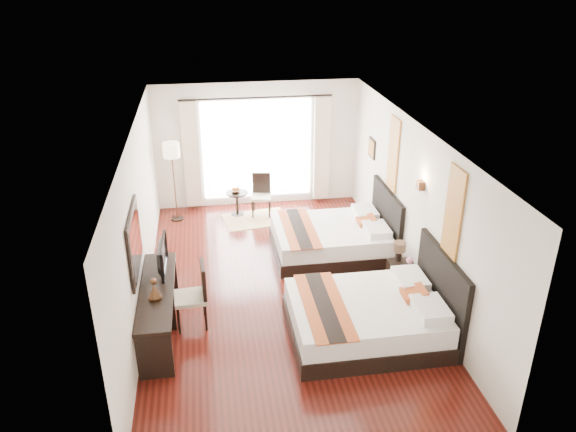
{
  "coord_description": "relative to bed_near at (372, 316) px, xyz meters",
  "views": [
    {
      "loc": [
        -1.15,
        -8.18,
        5.22
      ],
      "look_at": [
        0.18,
        0.39,
        1.19
      ],
      "focal_mm": 35.0,
      "sensor_mm": 36.0,
      "label": 1
    }
  ],
  "objects": [
    {
      "name": "wall_entry",
      "position": [
        -1.15,
        -2.25,
        1.06
      ],
      "size": [
        4.5,
        0.01,
        2.8
      ],
      "primitive_type": "cube",
      "color": "silver",
      "rests_on": "floor"
    },
    {
      "name": "desk_chair",
      "position": [
        -2.64,
        0.69,
        -0.02
      ],
      "size": [
        0.51,
        0.51,
        1.04
      ],
      "rotation": [
        0.0,
        0.0,
        3.2
      ],
      "color": "#B7AC8D",
      "rests_on": "floor"
    },
    {
      "name": "fruit_bowl",
      "position": [
        -1.7,
        4.67,
        0.22
      ],
      "size": [
        0.28,
        0.28,
        0.05
      ],
      "primitive_type": "imported",
      "rotation": [
        0.0,
        0.0,
        -0.38
      ],
      "color": "#402B17",
      "rests_on": "side_table"
    },
    {
      "name": "window_chair",
      "position": [
        -1.15,
        4.6,
        -0.06
      ],
      "size": [
        0.49,
        0.49,
        0.92
      ],
      "rotation": [
        0.0,
        0.0,
        -1.73
      ],
      "color": "#B7AC8D",
      "rests_on": "floor"
    },
    {
      "name": "drape_right",
      "position": [
        0.3,
        5.13,
        0.94
      ],
      "size": [
        0.35,
        0.14,
        2.35
      ],
      "primitive_type": "cube",
      "color": "beige",
      "rests_on": "floor"
    },
    {
      "name": "bed_far",
      "position": [
        0.05,
        2.61,
        -0.01
      ],
      "size": [
        2.21,
        1.72,
        1.25
      ],
      "color": "black",
      "rests_on": "floor"
    },
    {
      "name": "bronze_figurine",
      "position": [
        -3.14,
        0.32,
        0.57
      ],
      "size": [
        0.24,
        0.24,
        0.3
      ],
      "primitive_type": null,
      "rotation": [
        0.0,
        0.0,
        -0.25
      ],
      "color": "#462A19",
      "rests_on": "console_desk"
    },
    {
      "name": "wall_desk",
      "position": [
        -3.4,
        1.5,
        1.06
      ],
      "size": [
        0.01,
        7.5,
        2.8
      ],
      "primitive_type": "cube",
      "color": "silver",
      "rests_on": "floor"
    },
    {
      "name": "wall_sconce",
      "position": [
        1.04,
        1.16,
        1.58
      ],
      "size": [
        0.1,
        0.14,
        0.14
      ],
      "primitive_type": "cube",
      "color": "#462A19",
      "rests_on": "wall_headboard"
    },
    {
      "name": "table_lamp",
      "position": [
        0.84,
        1.3,
        0.39
      ],
      "size": [
        0.21,
        0.21,
        0.34
      ],
      "color": "black",
      "rests_on": "nightstand"
    },
    {
      "name": "window_glass",
      "position": [
        -1.15,
        5.23,
        0.96
      ],
      "size": [
        2.4,
        0.02,
        2.2
      ],
      "primitive_type": "cube",
      "color": "white",
      "rests_on": "wall_window"
    },
    {
      "name": "wall_window",
      "position": [
        -1.15,
        5.24,
        1.06
      ],
      "size": [
        4.5,
        0.01,
        2.8
      ],
      "primitive_type": "cube",
      "color": "silver",
      "rests_on": "floor"
    },
    {
      "name": "jute_rug",
      "position": [
        -1.3,
        4.35,
        -0.33
      ],
      "size": [
        1.47,
        1.11,
        0.01
      ],
      "primitive_type": "cube",
      "rotation": [
        0.0,
        0.0,
        0.15
      ],
      "color": "tan",
      "rests_on": "floor"
    },
    {
      "name": "console_desk",
      "position": [
        -3.14,
        0.59,
        0.04
      ],
      "size": [
        0.5,
        2.2,
        0.76
      ],
      "primitive_type": "cube",
      "color": "black",
      "rests_on": "floor"
    },
    {
      "name": "nightstand",
      "position": [
        0.88,
        1.16,
        -0.09
      ],
      "size": [
        0.41,
        0.51,
        0.49
      ],
      "primitive_type": "cube",
      "color": "black",
      "rests_on": "floor"
    },
    {
      "name": "floor_lamp",
      "position": [
        -2.99,
        4.62,
        1.13
      ],
      "size": [
        0.35,
        0.35,
        1.74
      ],
      "color": "black",
      "rests_on": "floor"
    },
    {
      "name": "art_panel_near",
      "position": [
        1.08,
        0.0,
        1.61
      ],
      "size": [
        0.03,
        0.5,
        1.35
      ],
      "primitive_type": "cube",
      "color": "#973516",
      "rests_on": "wall_headboard"
    },
    {
      "name": "vase",
      "position": [
        0.91,
        0.97,
        0.23
      ],
      "size": [
        0.13,
        0.13,
        0.13
      ],
      "primitive_type": "imported",
      "rotation": [
        0.0,
        0.0,
        -0.0
      ],
      "color": "black",
      "rests_on": "nightstand"
    },
    {
      "name": "wall_headboard",
      "position": [
        1.09,
        1.5,
        1.06
      ],
      "size": [
        0.01,
        7.5,
        2.8
      ],
      "primitive_type": "cube",
      "color": "silver",
      "rests_on": "floor"
    },
    {
      "name": "art_panel_far",
      "position": [
        1.08,
        2.61,
        1.61
      ],
      "size": [
        0.03,
        0.5,
        1.35
      ],
      "primitive_type": "cube",
      "color": "#973516",
      "rests_on": "wall_headboard"
    },
    {
      "name": "floor",
      "position": [
        -1.15,
        1.5,
        -0.34
      ],
      "size": [
        4.5,
        7.5,
        0.01
      ],
      "primitive_type": "cube",
      "color": "#350E09",
      "rests_on": "ground"
    },
    {
      "name": "sheer_curtain",
      "position": [
        -1.15,
        5.17,
        0.96
      ],
      "size": [
        2.3,
        0.02,
        2.1
      ],
      "primitive_type": "cube",
      "color": "white",
      "rests_on": "wall_window"
    },
    {
      "name": "mirror_glass",
      "position": [
        -3.35,
        0.59,
        1.21
      ],
      "size": [
        0.01,
        1.12,
        0.82
      ],
      "primitive_type": "cube",
      "color": "white",
      "rests_on": "mirror_frame"
    },
    {
      "name": "bed_near",
      "position": [
        0.0,
        0.0,
        0.0
      ],
      "size": [
        2.31,
        1.8,
        1.31
      ],
      "color": "black",
      "rests_on": "floor"
    },
    {
      "name": "television",
      "position": [
        -3.12,
        1.14,
        0.66
      ],
      "size": [
        0.13,
        0.85,
        0.49
      ],
      "primitive_type": "imported",
      "rotation": [
        0.0,
        0.0,
        1.55
      ],
      "color": "black",
      "rests_on": "console_desk"
    },
    {
      "name": "mirror_frame",
      "position": [
        -3.37,
        0.59,
        1.21
      ],
      "size": [
        0.04,
        1.25,
        0.95
      ],
      "primitive_type": "cube",
      "color": "black",
      "rests_on": "wall_desk"
    },
    {
      "name": "ceiling",
      "position": [
        -1.15,
        1.5,
        2.45
      ],
      "size": [
        4.5,
        7.5,
        0.02
      ],
      "primitive_type": "cube",
      "color": "white",
      "rests_on": "wall_headboard"
    },
    {
      "name": "drape_left",
      "position": [
        -2.6,
        5.13,
        0.94
      ],
      "size": [
        0.35,
        0.14,
        2.35
      ],
      "primitive_type": "cube",
      "color": "beige",
      "rests_on": "floor"
    },
    {
      "name": "side_table",
      "position": [
        -1.68,
        4.67,
        -0.07
      ],
      "size": [
        0.46,
        0.46,
        0.53
      ],
      "primitive_type": "cylinder",
      "color": "black",
      "rests_on": "floor"
    }
  ]
}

